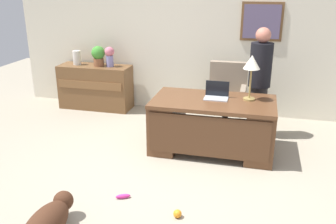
% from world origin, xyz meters
% --- Properties ---
extents(ground_plane, '(12.00, 12.00, 0.00)m').
position_xyz_m(ground_plane, '(0.00, 0.00, 0.00)').
color(ground_plane, '#9E937F').
extents(back_wall, '(7.00, 0.16, 2.70)m').
position_xyz_m(back_wall, '(0.01, 2.60, 1.35)').
color(back_wall, beige).
rests_on(back_wall, ground_plane).
extents(desk, '(1.65, 0.92, 0.74)m').
position_xyz_m(desk, '(0.35, 0.93, 0.40)').
color(desk, brown).
rests_on(desk, ground_plane).
extents(credenza, '(1.31, 0.50, 0.80)m').
position_xyz_m(credenza, '(-1.99, 2.25, 0.40)').
color(credenza, brown).
rests_on(credenza, ground_plane).
extents(armchair, '(0.60, 0.59, 1.02)m').
position_xyz_m(armchair, '(0.44, 1.95, 0.47)').
color(armchair, gray).
rests_on(armchair, ground_plane).
extents(person_standing, '(0.32, 0.32, 1.64)m').
position_xyz_m(person_standing, '(0.93, 1.63, 0.84)').
color(person_standing, '#262323').
rests_on(person_standing, ground_plane).
extents(dog_lying, '(0.31, 0.87, 0.30)m').
position_xyz_m(dog_lying, '(-0.87, -1.29, 0.15)').
color(dog_lying, '#472819').
rests_on(dog_lying, ground_plane).
extents(laptop, '(0.32, 0.22, 0.22)m').
position_xyz_m(laptop, '(0.37, 1.05, 0.79)').
color(laptop, '#B2B5BA').
rests_on(laptop, desk).
extents(desk_lamp, '(0.22, 0.22, 0.61)m').
position_xyz_m(desk_lamp, '(0.81, 1.08, 1.21)').
color(desk_lamp, '#9E8447').
rests_on(desk_lamp, desk).
extents(vase_with_flowers, '(0.17, 0.17, 0.35)m').
position_xyz_m(vase_with_flowers, '(-1.68, 2.25, 0.99)').
color(vase_with_flowers, '#8583C1').
rests_on(vase_with_flowers, credenza).
extents(vase_empty, '(0.14, 0.14, 0.26)m').
position_xyz_m(vase_empty, '(-2.32, 2.25, 0.92)').
color(vase_empty, silver).
rests_on(vase_empty, credenza).
extents(potted_plant, '(0.24, 0.24, 0.36)m').
position_xyz_m(potted_plant, '(-1.90, 2.25, 0.99)').
color(potted_plant, brown).
rests_on(potted_plant, credenza).
extents(dog_toy_ball, '(0.09, 0.09, 0.09)m').
position_xyz_m(dog_toy_ball, '(0.23, -0.70, 0.04)').
color(dog_toy_ball, orange).
rests_on(dog_toy_ball, ground_plane).
extents(dog_toy_bone, '(0.17, 0.12, 0.05)m').
position_xyz_m(dog_toy_bone, '(-0.42, -0.51, 0.03)').
color(dog_toy_bone, '#D8338C').
rests_on(dog_toy_bone, ground_plane).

